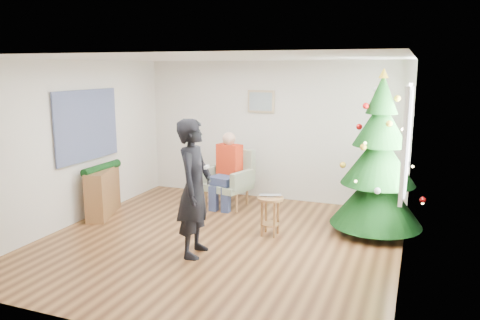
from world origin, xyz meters
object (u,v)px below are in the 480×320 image
at_px(standing_man, 194,188).
at_px(christmas_tree, 379,161).
at_px(armchair, 229,185).
at_px(console, 103,192).
at_px(stool, 270,216).

bearing_deg(standing_man, christmas_tree, -58.26).
xyz_separation_m(armchair, console, (-1.78, -1.27, 0.02)).
distance_m(christmas_tree, stool, 1.81).
bearing_deg(console, stool, -18.10).
distance_m(armchair, console, 2.19).
bearing_deg(console, standing_man, -43.32).
bearing_deg(standing_man, stool, -41.33).
bearing_deg(standing_man, armchair, 4.02).
relative_size(standing_man, console, 1.84).
bearing_deg(armchair, christmas_tree, 4.52).
relative_size(armchair, standing_man, 0.56).
bearing_deg(stool, christmas_tree, 25.58).
height_order(stool, console, console).
height_order(stool, armchair, armchair).
bearing_deg(christmas_tree, armchair, 169.54).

